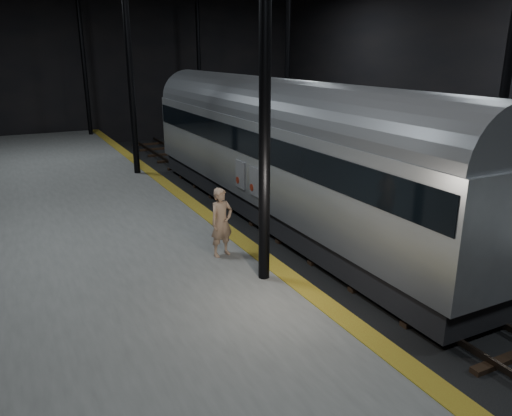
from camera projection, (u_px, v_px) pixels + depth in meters
ground at (307, 237)px, 17.22m from camera, size 44.00×44.00×0.00m
platform_left at (79, 264)px, 13.82m from camera, size 9.00×43.80×1.00m
platform_right at (463, 196)px, 20.31m from camera, size 9.00×43.80×1.00m
tactile_strip at (220, 224)px, 15.51m from camera, size 0.50×43.80×0.01m
track at (307, 235)px, 17.20m from camera, size 2.40×43.00×0.24m
train at (277, 145)px, 18.19m from camera, size 2.88×19.21×5.13m
woman at (222, 222)px, 12.89m from camera, size 0.75×0.57×1.83m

